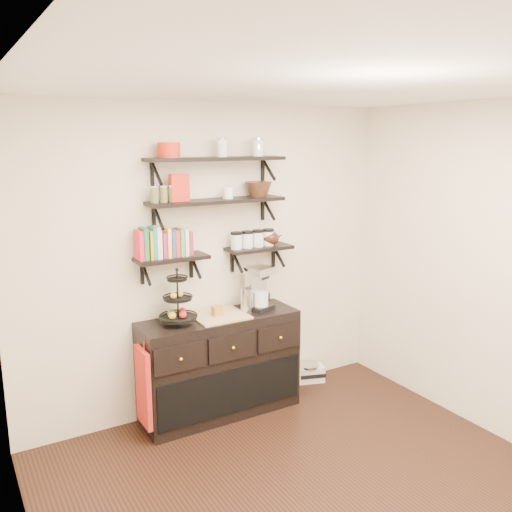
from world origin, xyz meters
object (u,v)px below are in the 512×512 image
(sideboard, at_px, (220,365))
(radio, at_px, (309,373))
(fruit_stand, at_px, (178,306))
(coffee_maker, at_px, (258,289))

(sideboard, bearing_deg, radio, 6.46)
(fruit_stand, height_order, radio, fruit_stand)
(sideboard, relative_size, coffee_maker, 3.58)
(fruit_stand, relative_size, coffee_maker, 1.16)
(sideboard, xyz_separation_m, radio, (1.06, 0.12, -0.36))
(sideboard, distance_m, fruit_stand, 0.71)
(coffee_maker, distance_m, radio, 1.19)
(sideboard, relative_size, radio, 4.17)
(coffee_maker, bearing_deg, fruit_stand, 162.79)
(fruit_stand, bearing_deg, radio, 4.67)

